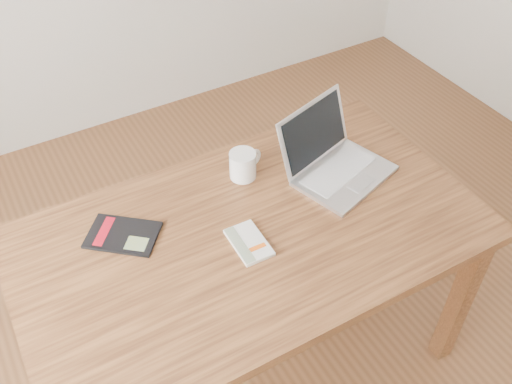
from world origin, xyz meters
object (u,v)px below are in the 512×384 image
black_guidebook (123,235)px  coffee_mug (243,164)px  desk (252,249)px  white_guidebook (249,243)px  laptop (334,160)px

black_guidebook → coffee_mug: size_ratio=1.96×
black_guidebook → coffee_mug: coffee_mug is taller
desk → black_guidebook: bearing=153.7°
white_guidebook → black_guidebook: white_guidebook is taller
desk → coffee_mug: (0.11, 0.25, 0.14)m
desk → laptop: size_ratio=3.68×
black_guidebook → laptop: (0.76, -0.07, 0.04)m
white_guidebook → coffee_mug: 0.33m
desk → white_guidebook: (-0.04, -0.04, 0.10)m
white_guidebook → coffee_mug: coffee_mug is taller
black_guidebook → laptop: 0.77m
white_guidebook → laptop: bearing=21.5°
laptop → coffee_mug: (-0.29, 0.14, 0.00)m
desk → black_guidebook: size_ratio=5.72×
desk → laptop: laptop is taller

